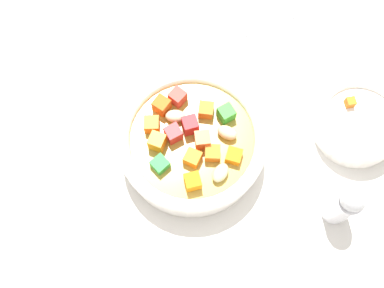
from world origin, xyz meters
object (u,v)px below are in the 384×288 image
object	(u,v)px
soup_bowl_main	(192,143)
pepper_shaker	(345,204)
spoon	(208,48)
side_bowl_small	(358,124)

from	to	relation	value
soup_bowl_main	pepper_shaker	world-z (taller)	pepper_shaker
spoon	pepper_shaker	xyz separation A→B (cm)	(23.80, -13.90, 3.66)
pepper_shaker	spoon	bearing A→B (deg)	149.72
side_bowl_small	spoon	bearing A→B (deg)	173.46
soup_bowl_main	side_bowl_small	size ratio (longest dim) A/B	1.66
pepper_shaker	soup_bowl_main	bearing A→B (deg)	-177.99
soup_bowl_main	spoon	size ratio (longest dim) A/B	1.00
soup_bowl_main	spoon	distance (cm)	15.54
side_bowl_small	pepper_shaker	distance (cm)	11.61
spoon	side_bowl_small	size ratio (longest dim) A/B	1.66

